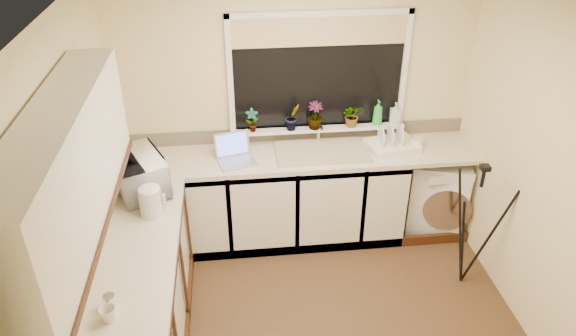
{
  "coord_description": "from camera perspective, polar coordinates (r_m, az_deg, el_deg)",
  "views": [
    {
      "loc": [
        -0.57,
        -2.93,
        3.23
      ],
      "look_at": [
        -0.17,
        0.55,
        1.15
      ],
      "focal_mm": 33.37,
      "sensor_mm": 36.0,
      "label": 1
    }
  ],
  "objects": [
    {
      "name": "tripod",
      "position": [
        4.65,
        19.04,
        -5.94
      ],
      "size": [
        0.72,
        0.72,
        1.16
      ],
      "primitive_type": null,
      "rotation": [
        0.0,
        0.0,
        -0.31
      ],
      "color": "black",
      "rests_on": "floor"
    },
    {
      "name": "microwave",
      "position": [
        4.36,
        -15.59,
        -0.58
      ],
      "size": [
        0.56,
        0.64,
        0.3
      ],
      "primitive_type": "imported",
      "rotation": [
        0.0,
        0.0,
        2.0
      ],
      "color": "white",
      "rests_on": "worktop_left"
    },
    {
      "name": "washing_machine",
      "position": [
        5.4,
        15.57,
        -2.48
      ],
      "size": [
        0.66,
        0.65,
        0.75
      ],
      "primitive_type": "cube",
      "rotation": [
        0.0,
        0.0,
        -0.29
      ],
      "color": "white",
      "rests_on": "floor"
    },
    {
      "name": "wall_back",
      "position": [
        4.9,
        0.79,
        6.52
      ],
      "size": [
        3.2,
        0.0,
        3.2
      ],
      "primitive_type": "plane",
      "rotation": [
        1.57,
        0.0,
        0.0
      ],
      "color": "beige",
      "rests_on": "ground"
    },
    {
      "name": "worktop_left",
      "position": [
        3.6,
        -16.84,
        -11.65
      ],
      "size": [
        0.6,
        2.4,
        0.04
      ],
      "primitive_type": "cube",
      "color": "beige",
      "rests_on": "base_cabinet_left"
    },
    {
      "name": "splashback_back",
      "position": [
        5.0,
        0.78,
        3.8
      ],
      "size": [
        3.2,
        0.02,
        0.14
      ],
      "primitive_type": "cube",
      "color": "beige",
      "rests_on": "wall_back"
    },
    {
      "name": "floor",
      "position": [
        4.4,
        3.2,
        -16.62
      ],
      "size": [
        3.2,
        3.2,
        0.0
      ],
      "primitive_type": "plane",
      "color": "brown",
      "rests_on": "ground"
    },
    {
      "name": "steel_jar",
      "position": [
        3.4,
        -18.45,
        -13.4
      ],
      "size": [
        0.07,
        0.07,
        0.1
      ],
      "primitive_type": "cylinder",
      "color": "silver",
      "rests_on": "worktop_left"
    },
    {
      "name": "plant_d",
      "position": [
        4.93,
        6.89,
        5.59
      ],
      "size": [
        0.2,
        0.18,
        0.21
      ],
      "primitive_type": "imported",
      "rotation": [
        0.0,
        0.0,
        0.06
      ],
      "color": "#999999",
      "rests_on": "windowsill"
    },
    {
      "name": "sink",
      "position": [
        4.8,
        3.58,
        1.76
      ],
      "size": [
        0.82,
        0.46,
        0.03
      ],
      "primitive_type": "cube",
      "color": "tan",
      "rests_on": "worktop_back"
    },
    {
      "name": "base_cabinet_back",
      "position": [
        5.0,
        -2.56,
        -3.42
      ],
      "size": [
        2.55,
        0.6,
        0.86
      ],
      "primitive_type": "cube",
      "color": "silver",
      "rests_on": "floor"
    },
    {
      "name": "faucet",
      "position": [
        4.91,
        3.27,
        3.86
      ],
      "size": [
        0.03,
        0.03,
        0.24
      ],
      "primitive_type": "cylinder",
      "color": "silver",
      "rests_on": "worktop_back"
    },
    {
      "name": "plant_c",
      "position": [
        4.85,
        2.9,
        5.61
      ],
      "size": [
        0.17,
        0.17,
        0.25
      ],
      "primitive_type": "imported",
      "rotation": [
        0.0,
        0.0,
        0.19
      ],
      "color": "#999999",
      "rests_on": "windowsill"
    },
    {
      "name": "ceiling",
      "position": [
        3.09,
        4.55,
        15.97
      ],
      "size": [
        3.2,
        3.2,
        0.0
      ],
      "primitive_type": "plane",
      "rotation": [
        3.14,
        0.0,
        0.0
      ],
      "color": "white",
      "rests_on": "ground"
    },
    {
      "name": "laptop",
      "position": [
        4.68,
        -5.68,
        1.53
      ],
      "size": [
        0.37,
        0.36,
        0.22
      ],
      "rotation": [
        0.0,
        0.0,
        0.25
      ],
      "color": "#A6A5AD",
      "rests_on": "worktop_back"
    },
    {
      "name": "soap_bottle_green",
      "position": [
        5.0,
        9.55,
        5.87
      ],
      "size": [
        0.09,
        0.09,
        0.23
      ],
      "primitive_type": "imported",
      "rotation": [
        0.0,
        0.0,
        0.05
      ],
      "color": "green",
      "rests_on": "windowsill"
    },
    {
      "name": "plant_a",
      "position": [
        4.8,
        -3.83,
        5.08
      ],
      "size": [
        0.12,
        0.09,
        0.22
      ],
      "primitive_type": "imported",
      "rotation": [
        0.0,
        0.0,
        0.11
      ],
      "color": "#999999",
      "rests_on": "windowsill"
    },
    {
      "name": "base_cabinet_left",
      "position": [
        3.91,
        -15.83,
        -16.56
      ],
      "size": [
        0.54,
        2.4,
        0.86
      ],
      "primitive_type": "cube",
      "color": "silver",
      "rests_on": "floor"
    },
    {
      "name": "wall_left",
      "position": [
        3.7,
        -21.55,
        -4.59
      ],
      "size": [
        0.0,
        3.0,
        3.0
      ],
      "primitive_type": "plane",
      "rotation": [
        1.57,
        0.0,
        1.57
      ],
      "color": "beige",
      "rests_on": "ground"
    },
    {
      "name": "worktop_back",
      "position": [
        4.79,
        1.2,
        1.29
      ],
      "size": [
        3.2,
        0.6,
        0.04
      ],
      "primitive_type": "cube",
      "color": "beige",
      "rests_on": "base_cabinet_back"
    },
    {
      "name": "cup_left",
      "position": [
        3.34,
        -18.62,
        -14.57
      ],
      "size": [
        0.11,
        0.11,
        0.09
      ],
      "primitive_type": "imported",
      "rotation": [
        0.0,
        0.0,
        0.14
      ],
      "color": "beige",
      "rests_on": "worktop_left"
    },
    {
      "name": "wall_right",
      "position": [
        4.16,
        26.03,
        -1.55
      ],
      "size": [
        0.0,
        3.0,
        3.0
      ],
      "primitive_type": "plane",
      "rotation": [
        1.57,
        0.0,
        -1.57
      ],
      "color": "beige",
      "rests_on": "ground"
    },
    {
      "name": "splashback_left",
      "position": [
        3.52,
        -22.09,
        -8.72
      ],
      "size": [
        0.02,
        2.4,
        0.45
      ],
      "primitive_type": "cube",
      "color": "beige",
      "rests_on": "wall_left"
    },
    {
      "name": "plant_b",
      "position": [
        4.82,
        0.48,
        5.46
      ],
      "size": [
        0.17,
        0.15,
        0.25
      ],
      "primitive_type": "imported",
      "rotation": [
        0.0,
        0.0,
        0.39
      ],
      "color": "#999999",
      "rests_on": "windowsill"
    },
    {
      "name": "windowsill",
      "position": [
        4.94,
        3.18,
        4.28
      ],
      "size": [
        1.6,
        0.14,
        0.03
      ],
      "primitive_type": "cube",
      "color": "white",
      "rests_on": "wall_back"
    },
    {
      "name": "window_glass",
      "position": [
        4.79,
        3.25,
        10.1
      ],
      "size": [
        1.5,
        0.02,
        1.0
      ],
      "primitive_type": "cube",
      "color": "black",
      "rests_on": "wall_back"
    },
    {
      "name": "kettle",
      "position": [
        4.06,
        -14.42,
        -3.54
      ],
      "size": [
        0.17,
        0.17,
        0.22
      ],
      "primitive_type": "cylinder",
      "color": "silver",
      "rests_on": "worktop_left"
    },
    {
      "name": "cup_back",
      "position": [
        4.99,
        13.48,
        2.59
      ],
      "size": [
        0.15,
        0.15,
        0.1
      ],
      "primitive_type": "imported",
      "rotation": [
        0.0,
        0.0,
        0.23
      ],
      "color": "white",
      "rests_on": "worktop_back"
    },
    {
      "name": "upper_cabinet",
      "position": [
        2.99,
        -22.48,
        -0.4
      ],
      "size": [
        0.28,
        1.9,
        0.7
      ],
      "primitive_type": "cube",
      "color": "silver",
      "rests_on": "wall_left"
    },
    {
      "name": "window_blind",
      "position": [
        4.65,
        3.44,
        14.33
      ],
      "size": [
        1.5,
        0.02,
        0.25
      ],
      "primitive_type": "cube",
      "color": "tan",
      "rests_on": "wall_back"
    },
    {
      "name": "dish_rack",
      "position": [
        4.94,
        11.01,
        2.35
      ],
      "size": [
        0.5,
        0.42,
        0.07
      ],
      "primitive_type": "cube",
      "rotation": [
        0.0,
        0.0,
        0.22
      ],
      "color": "white",
      "rests_on": "worktop_back"
    },
    {
      "name": "soap_bottle_clear",
      "position": [
        5.05,
        11.35,
        5.75
      ],
      "size": [
        0.11,
        0.11,
        0.2
      ],
      "primitive_type": "imported",
      "rotation": [
        0.0,
        0.0,
        -0.19
      ],
      "color": "#999999",
      "rests_on": "windowsill"
    }
  ]
}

